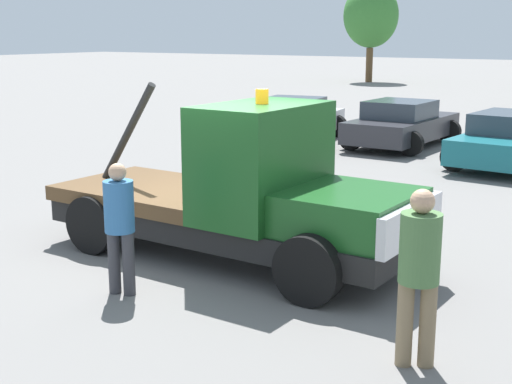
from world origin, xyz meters
The scene contains 7 objects.
ground_plane centered at (0.00, 0.00, 0.00)m, with size 160.00×160.00×0.00m, color slate.
tow_truck centered at (0.35, -0.01, 0.96)m, with size 5.72×2.28×2.51m.
person_near_truck centered at (3.56, -1.88, 1.04)m, with size 0.40×0.40×1.81m.
person_at_hood centered at (-0.29, -1.94, 0.97)m, with size 0.37×0.37×1.69m.
parked_car_silver centered at (-4.73, 10.37, 0.65)m, with size 2.89×4.69×1.34m.
parked_car_charcoal centered at (-1.65, 11.29, 0.65)m, with size 2.58×4.41×1.34m.
tree_left centered at (-13.36, 35.91, 4.26)m, with size 3.56×3.56×6.36m.
Camera 1 is at (5.73, -8.28, 3.26)m, focal length 50.00 mm.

